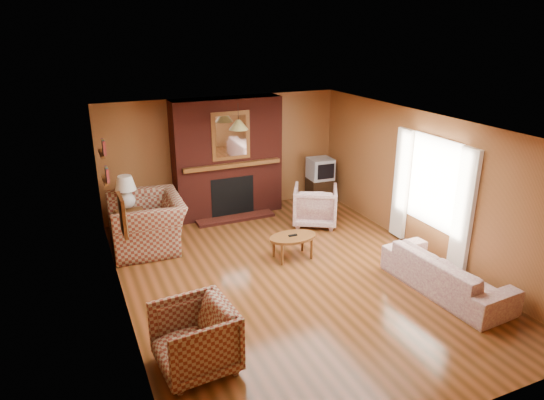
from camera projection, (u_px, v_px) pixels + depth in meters
name	position (u px, v px, depth m)	size (l,w,h in m)	color
floor	(292.00, 277.00, 7.63)	(6.50, 6.50, 0.00)	#46270F
ceiling	(294.00, 126.00, 6.81)	(6.50, 6.50, 0.00)	white
wall_back	(224.00, 155.00, 10.01)	(6.50, 6.50, 0.00)	brown
wall_front	(449.00, 320.00, 4.43)	(6.50, 6.50, 0.00)	brown
wall_left	(120.00, 233.00, 6.27)	(6.50, 6.50, 0.00)	brown
wall_right	(426.00, 184.00, 8.17)	(6.50, 6.50, 0.00)	brown
fireplace	(228.00, 159.00, 9.79)	(2.20, 0.82, 2.40)	#491610
window_right	(431.00, 192.00, 8.00)	(0.10, 1.85, 2.00)	beige
bookshelf	(104.00, 162.00, 7.77)	(0.09, 0.55, 0.71)	brown
botanical_print	(123.00, 215.00, 5.90)	(0.05, 0.40, 0.50)	brown
pendant_light	(238.00, 125.00, 8.92)	(0.36, 0.36, 0.48)	black
plaid_loveseat	(147.00, 223.00, 8.52)	(1.41, 1.23, 0.91)	maroon
plaid_armchair	(195.00, 338.00, 5.48)	(0.85, 0.87, 0.79)	maroon
floral_sofa	(446.00, 273.00, 7.13)	(2.00, 0.78, 0.59)	beige
floral_armchair	(315.00, 205.00, 9.53)	(0.82, 0.85, 0.77)	beige
coffee_table	(293.00, 239.00, 8.13)	(0.82, 0.51, 0.42)	brown
side_table	(130.00, 224.00, 8.83)	(0.47, 0.47, 0.62)	brown
table_lamp	(126.00, 190.00, 8.61)	(0.37, 0.37, 0.61)	silver
tv_stand	(320.00, 191.00, 10.72)	(0.51, 0.46, 0.55)	black
crt_tv	(320.00, 169.00, 10.54)	(0.52, 0.52, 0.46)	#999BA0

